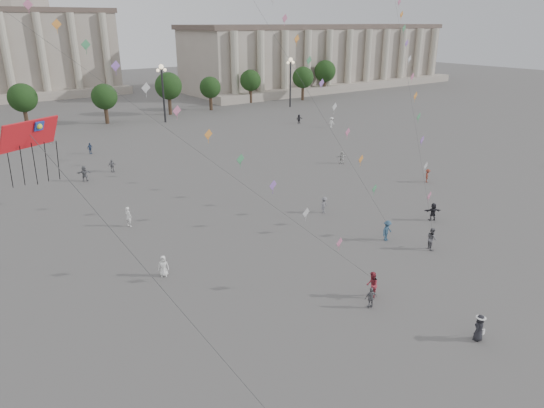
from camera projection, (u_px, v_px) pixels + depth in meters
ground at (404, 323)px, 30.82m from camera, size 360.00×360.00×0.00m
hall_east at (322, 57)px, 140.13m from camera, size 84.00×26.22×17.20m
hall_central at (10, 37)px, 123.91m from camera, size 48.30×34.30×35.50m
tree_row at (68, 95)px, 88.14m from camera, size 137.12×5.12×8.00m
lamp_post_mid_east at (162, 83)px, 89.57m from camera, size 2.00×0.90×10.65m
lamp_post_far_east at (290, 73)px, 105.97m from camera, size 2.00×0.90×10.65m
person_crowd_0 at (90, 148)px, 69.89m from camera, size 1.02×0.71×1.60m
person_crowd_3 at (433, 212)px, 46.41m from camera, size 1.66×1.26×1.74m
person_crowd_4 at (51, 137)px, 76.15m from camera, size 1.25×1.69×1.77m
person_crowd_6 at (324, 205)px, 48.20m from camera, size 1.23×0.91×1.69m
person_crowd_7 at (342, 157)px, 65.13m from camera, size 1.62×1.12×1.68m
person_crowd_8 at (427, 176)px, 57.48m from camera, size 1.20×1.09×1.61m
person_crowd_9 at (299, 119)px, 90.74m from camera, size 1.61×0.70×1.68m
person_crowd_12 at (84, 173)px, 57.79m from camera, size 1.86×1.10×1.92m
person_crowd_13 at (128, 217)px, 45.00m from camera, size 0.69×0.83×1.93m
person_crowd_16 at (112, 166)px, 61.39m from camera, size 0.96×0.40×1.63m
person_crowd_18 at (332, 122)px, 87.04m from camera, size 0.80×1.28×1.90m
person_crowd_19 at (163, 266)px, 36.21m from camera, size 0.96×0.86×1.66m
tourist_3 at (371, 298)px, 32.18m from camera, size 0.96×0.66×1.52m
kite_flyer_0 at (372, 285)px, 33.32m from camera, size 1.19×1.18×1.93m
kite_flyer_1 at (387, 231)px, 42.09m from camera, size 1.29×0.87×1.85m
kite_flyer_2 at (432, 239)px, 40.48m from camera, size 1.08×1.16×1.91m
hat_person at (479, 327)px, 28.86m from camera, size 0.91×0.68×1.70m
dragon_kite at (36, 157)px, 17.18m from camera, size 4.40×6.83×18.76m
kite_train_east at (399, 7)px, 58.40m from camera, size 31.57×36.96×59.84m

